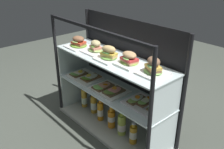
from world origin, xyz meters
name	(u,v)px	position (x,y,z in m)	size (l,w,h in m)	color
ground_plane	(112,129)	(0.00, 0.00, -0.01)	(6.00, 6.00, 0.02)	#444A42
case_base_deck	(112,127)	(0.00, 0.00, 0.02)	(1.19, 0.40, 0.03)	beige
case_frame	(123,73)	(0.00, 0.13, 0.53)	(1.19, 0.40, 0.99)	black
riser_lower_tier	(112,109)	(0.00, 0.00, 0.21)	(1.13, 0.34, 0.36)	silver
shelf_lower_glass	(112,90)	(0.00, 0.00, 0.40)	(1.14, 0.36, 0.01)	silver
riser_upper_tier	(112,75)	(0.00, 0.00, 0.55)	(1.13, 0.34, 0.28)	silver
shelf_upper_glass	(112,59)	(0.00, 0.00, 0.70)	(1.14, 0.36, 0.01)	silver
plated_roll_sandwich_right_of_center	(79,43)	(-0.41, -0.04, 0.74)	(0.20, 0.20, 0.10)	white
plated_roll_sandwich_left_of_center	(96,48)	(-0.20, -0.01, 0.74)	(0.20, 0.20, 0.10)	white
plated_roll_sandwich_center	(109,55)	(0.01, -0.04, 0.74)	(0.19, 0.19, 0.12)	white
plated_roll_sandwich_near_right_corner	(129,60)	(0.20, 0.00, 0.74)	(0.18, 0.18, 0.11)	white
plated_roll_sandwich_mid_right	(153,68)	(0.42, 0.01, 0.75)	(0.19, 0.19, 0.13)	white
open_sandwich_tray_near_left_corner	(85,76)	(-0.35, -0.03, 0.42)	(0.31, 0.23, 0.05)	white
open_sandwich_tray_far_left	(108,89)	(-0.01, -0.04, 0.42)	(0.31, 0.24, 0.05)	white
open_sandwich_tray_far_right	(145,103)	(0.36, 0.02, 0.43)	(0.31, 0.23, 0.06)	white
juice_bottle_tucked_behind	(84,98)	(-0.44, 0.01, 0.13)	(0.06, 0.06, 0.24)	gold
juice_bottle_front_right_end	(94,104)	(-0.28, 0.01, 0.13)	(0.06, 0.06, 0.22)	gold
juice_bottle_front_left_end	(100,111)	(-0.14, -0.02, 0.13)	(0.06, 0.06, 0.23)	orange
juice_bottle_back_left	(111,118)	(0.01, -0.01, 0.13)	(0.07, 0.07, 0.23)	orange
juice_bottle_back_center	(122,125)	(0.14, -0.01, 0.13)	(0.07, 0.07, 0.25)	#B6CA4B
juice_bottle_back_right	(133,134)	(0.29, -0.02, 0.12)	(0.06, 0.06, 0.20)	gold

